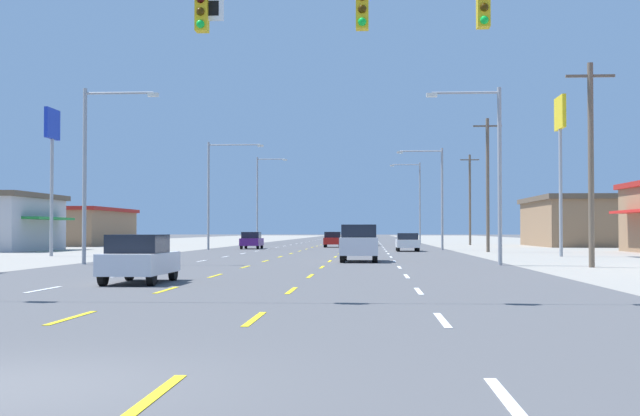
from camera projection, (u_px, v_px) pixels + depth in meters
ground_plane at (325, 249)px, 74.83m from camera, size 572.00×572.00×0.00m
lot_apron_left at (52, 249)px, 76.28m from camera, size 28.00×440.00×0.01m
lot_apron_right at (610, 250)px, 73.38m from camera, size 28.00×440.00×0.01m
lane_markings at (340, 243)px, 113.25m from camera, size 10.64×227.60×0.01m
signal_span_wire at (214, 86)px, 20.30m from camera, size 25.41×0.53×8.94m
hatchback_inner_left_nearest at (139, 258)px, 26.73m from camera, size 1.72×3.90×1.54m
suv_inner_right_near at (359, 242)px, 45.29m from camera, size 1.98×4.90×1.98m
sedan_far_right_mid at (407, 242)px, 68.02m from camera, size 1.80×4.50×1.46m
hatchback_far_left_midfar at (252, 240)px, 76.88m from camera, size 1.72×3.90×1.54m
hatchback_center_turn_far at (333, 239)px, 84.49m from camera, size 1.72×3.90×1.54m
suv_inner_right_farther at (364, 236)px, 94.11m from camera, size 1.98×4.90×1.98m
storefront_left_row_2 at (77, 227)px, 94.25m from camera, size 9.44×17.19×4.17m
storefront_right_row_2 at (590, 221)px, 90.48m from camera, size 12.43×17.77×5.29m
pole_sign_left_row_1 at (52, 143)px, 55.07m from camera, size 0.24×2.23×9.61m
pole_sign_right_row_1 at (560, 132)px, 54.14m from camera, size 0.24×2.41×10.27m
streetlight_left_row_0 at (93, 162)px, 41.72m from camera, size 3.78×0.26×8.71m
streetlight_right_row_0 at (492, 162)px, 40.58m from camera, size 3.59×0.26×8.56m
streetlight_left_row_1 at (215, 186)px, 73.81m from camera, size 4.93×0.26×9.41m
streetlight_right_row_1 at (437, 190)px, 72.67m from camera, size 3.98×0.26×8.77m
streetlight_left_row_2 at (260, 194)px, 105.93m from camera, size 3.84×0.26×10.88m
streetlight_right_row_2 at (417, 197)px, 104.77m from camera, size 3.78×0.26×10.11m
utility_pole_right_row_0 at (591, 161)px, 38.20m from camera, size 2.20×0.26×9.28m
utility_pole_right_row_1 at (488, 183)px, 65.55m from camera, size 2.20×0.26×10.39m
utility_pole_right_row_2 at (470, 198)px, 97.81m from camera, size 2.20×0.26×10.47m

